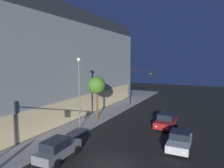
% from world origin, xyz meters
% --- Properties ---
extents(ground_plane, '(120.00, 120.00, 0.00)m').
position_xyz_m(ground_plane, '(0.00, 0.00, 0.00)').
color(ground_plane, black).
extents(modern_building, '(34.27, 29.67, 15.60)m').
position_xyz_m(modern_building, '(12.81, 24.63, 7.74)').
color(modern_building, '#4C4C51').
rests_on(modern_building, ground).
extents(traffic_light_far_corner, '(0.34, 4.43, 6.91)m').
position_xyz_m(traffic_light_far_corner, '(21.95, 5.60, 4.69)').
color(traffic_light_far_corner, black).
rests_on(traffic_light_far_corner, sidewalk_corner).
extents(street_lamp_sidewalk, '(0.44, 0.44, 8.48)m').
position_xyz_m(street_lamp_sidewalk, '(6.41, 7.34, 5.43)').
color(street_lamp_sidewalk, '#5F5F5F').
rests_on(street_lamp_sidewalk, sidewalk_corner).
extents(sidewalk_tree, '(2.46, 2.46, 5.97)m').
position_xyz_m(sidewalk_tree, '(10.84, 7.56, 4.85)').
color(sidewalk_tree, brown).
rests_on(sidewalk_tree, sidewalk_corner).
extents(car_grey, '(4.44, 2.10, 1.81)m').
position_xyz_m(car_grey, '(-0.83, 4.46, 0.92)').
color(car_grey, slate).
rests_on(car_grey, ground).
extents(car_silver, '(4.27, 2.25, 1.64)m').
position_xyz_m(car_silver, '(5.92, -4.37, 0.82)').
color(car_silver, '#B7BABF').
rests_on(car_silver, ground).
extents(car_red, '(4.29, 2.32, 1.77)m').
position_xyz_m(car_red, '(11.56, -1.90, 0.91)').
color(car_red, maroon).
rests_on(car_red, ground).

